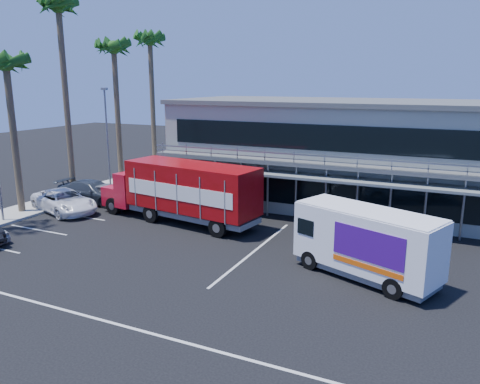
% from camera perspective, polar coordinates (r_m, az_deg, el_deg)
% --- Properties ---
extents(ground, '(120.00, 120.00, 0.00)m').
position_cam_1_polar(ground, '(22.77, -5.95, -8.82)').
color(ground, black).
rests_on(ground, ground).
extents(building, '(22.40, 12.00, 7.30)m').
position_cam_1_polar(building, '(34.25, 11.38, 4.84)').
color(building, gray).
rests_on(building, ground).
extents(curb_strip, '(3.00, 32.00, 0.16)m').
position_cam_1_polar(curb_strip, '(36.40, -21.53, -1.09)').
color(curb_strip, '#A5A399').
rests_on(curb_strip, ground).
extents(palm_c, '(2.80, 2.80, 10.75)m').
position_cam_1_polar(palm_c, '(33.36, -26.58, 13.10)').
color(palm_c, brown).
rests_on(palm_c, ground).
extents(palm_d, '(2.80, 2.80, 14.75)m').
position_cam_1_polar(palm_d, '(37.17, -21.17, 19.04)').
color(palm_d, brown).
rests_on(palm_d, ground).
extents(palm_e, '(2.80, 2.80, 12.25)m').
position_cam_1_polar(palm_e, '(40.33, -15.10, 15.76)').
color(palm_e, brown).
rests_on(palm_e, ground).
extents(palm_f, '(2.80, 2.80, 13.25)m').
position_cam_1_polar(palm_f, '(44.97, -10.89, 16.82)').
color(palm_f, brown).
rests_on(palm_f, ground).
extents(light_pole_far, '(0.50, 0.25, 8.09)m').
position_cam_1_polar(light_pole_far, '(38.64, -15.89, 6.81)').
color(light_pole_far, gray).
rests_on(light_pole_far, ground).
extents(red_truck, '(11.37, 4.17, 3.74)m').
position_cam_1_polar(red_truck, '(28.95, -7.08, 0.25)').
color(red_truck, '#B40E1F').
rests_on(red_truck, ground).
extents(white_van, '(6.80, 4.41, 3.15)m').
position_cam_1_polar(white_van, '(21.40, 15.14, -5.94)').
color(white_van, white).
rests_on(white_van, ground).
extents(parked_car_c, '(5.97, 4.11, 1.52)m').
position_cam_1_polar(parked_car_c, '(33.40, -20.64, -1.04)').
color(parked_car_c, white).
rests_on(parked_car_c, ground).
extents(parked_car_d, '(5.59, 2.50, 1.59)m').
position_cam_1_polar(parked_car_d, '(35.30, -17.48, 0.01)').
color(parked_car_d, '#303740').
rests_on(parked_car_d, ground).
extents(parked_car_e, '(4.67, 2.16, 1.55)m').
position_cam_1_polar(parked_car_e, '(34.14, -15.15, -0.32)').
color(parked_car_e, gray).
rests_on(parked_car_e, ground).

